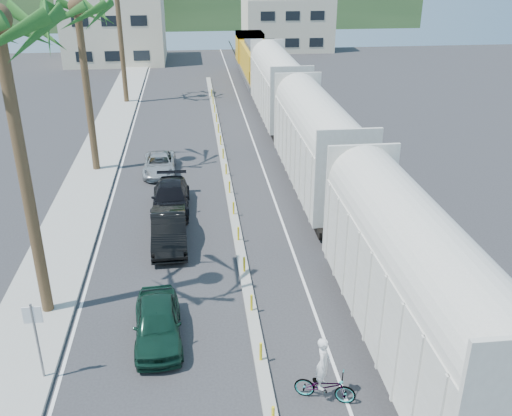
{
  "coord_description": "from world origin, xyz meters",
  "views": [
    {
      "loc": [
        -1.97,
        -13.7,
        13.16
      ],
      "look_at": [
        0.82,
        10.62,
        2.0
      ],
      "focal_mm": 40.0,
      "sensor_mm": 36.0,
      "label": 1
    }
  ],
  "objects_px": {
    "street_sign": "(35,331)",
    "car_lead": "(158,323)",
    "car_second": "(169,230)",
    "cyclist": "(325,381)"
  },
  "relations": [
    {
      "from": "car_second",
      "to": "cyclist",
      "type": "height_order",
      "value": "cyclist"
    },
    {
      "from": "car_lead",
      "to": "cyclist",
      "type": "relative_size",
      "value": 1.78
    },
    {
      "from": "street_sign",
      "to": "car_second",
      "type": "xyz_separation_m",
      "value": [
        3.97,
        9.18,
        -1.19
      ]
    },
    {
      "from": "street_sign",
      "to": "car_second",
      "type": "bearing_deg",
      "value": 66.63
    },
    {
      "from": "car_second",
      "to": "cyclist",
      "type": "distance_m",
      "value": 12.26
    },
    {
      "from": "car_second",
      "to": "car_lead",
      "type": "bearing_deg",
      "value": -93.37
    },
    {
      "from": "street_sign",
      "to": "car_lead",
      "type": "bearing_deg",
      "value": 25.5
    },
    {
      "from": "cyclist",
      "to": "street_sign",
      "type": "bearing_deg",
      "value": 98.95
    },
    {
      "from": "street_sign",
      "to": "car_lead",
      "type": "distance_m",
      "value": 4.31
    },
    {
      "from": "car_lead",
      "to": "cyclist",
      "type": "height_order",
      "value": "cyclist"
    }
  ]
}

